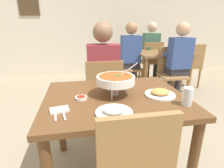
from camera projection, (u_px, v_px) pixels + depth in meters
cafe_rear_partition at (88, 13)px, 4.37m from camera, size 10.00×0.10×3.00m
picture_frame_hung at (28, 2)px, 4.01m from camera, size 0.44×0.03×0.56m
dining_table_main at (115, 109)px, 1.45m from camera, size 1.10×0.88×0.75m
chair_diner_main at (104, 91)px, 2.17m from camera, size 0.44×0.44×0.90m
diner_main at (103, 72)px, 2.12m from camera, size 0.40×0.45×1.31m
curry_bowl at (116, 80)px, 1.39m from camera, size 0.33×0.30×0.26m
rice_plate at (114, 111)px, 1.14m from camera, size 0.24×0.24×0.06m
appetizer_plate at (160, 93)px, 1.42m from camera, size 0.24×0.24×0.06m
sauce_dish at (81, 98)px, 1.35m from camera, size 0.09×0.09×0.02m
napkin_folded at (59, 110)px, 1.18m from camera, size 0.13×0.10×0.02m
fork_utensil at (55, 114)px, 1.13m from camera, size 0.03×0.17×0.01m
spoon_utensil at (64, 114)px, 1.14m from camera, size 0.04×0.17×0.01m
drink_glass at (187, 97)px, 1.25m from camera, size 0.07×0.07×0.13m
dining_table_far at (161, 59)px, 3.54m from camera, size 1.00×0.80×0.75m
chair_bg_left at (129, 64)px, 3.59m from camera, size 0.46×0.46×0.90m
chair_bg_middle at (171, 70)px, 3.11m from camera, size 0.47×0.47×0.90m
chair_bg_right at (151, 59)px, 4.00m from camera, size 0.47×0.47×0.90m
chair_bg_corner at (190, 63)px, 3.62m from camera, size 0.46×0.46×0.90m
patron_bg_left at (130, 53)px, 3.42m from camera, size 0.40×0.45×1.31m
patron_bg_middle at (178, 57)px, 2.98m from camera, size 0.40×0.45×1.31m
patron_bg_right at (151, 48)px, 4.03m from camera, size 0.40×0.45×1.31m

